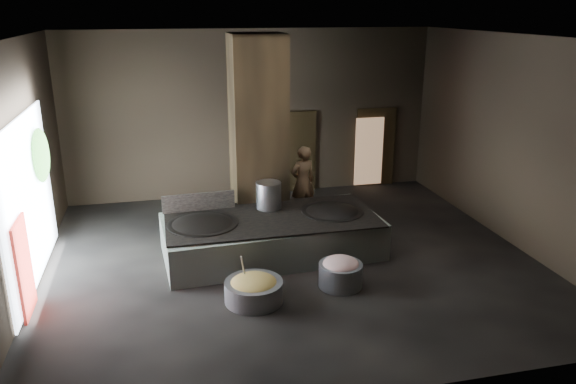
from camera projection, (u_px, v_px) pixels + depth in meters
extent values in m
cube|color=black|center=(290.00, 261.00, 11.81)|extent=(10.00, 9.00, 0.10)
cube|color=black|center=(290.00, 34.00, 10.36)|extent=(10.00, 9.00, 0.10)
cube|color=black|center=(252.00, 114.00, 15.29)|extent=(10.00, 0.10, 4.50)
cube|color=black|center=(376.00, 246.00, 6.88)|extent=(10.00, 0.10, 4.50)
cube|color=black|center=(15.00, 171.00, 10.00)|extent=(0.10, 9.00, 4.50)
cube|color=black|center=(516.00, 142.00, 12.18)|extent=(0.10, 9.00, 4.50)
cube|color=black|center=(258.00, 135.00, 12.78)|extent=(1.20, 1.20, 4.50)
cube|color=#9FAF9E|center=(272.00, 236.00, 11.93)|extent=(4.63, 2.44, 0.78)
cube|color=black|center=(272.00, 218.00, 11.80)|extent=(4.41, 2.11, 0.03)
ellipsoid|color=black|center=(203.00, 227.00, 11.46)|extent=(1.42, 1.42, 0.39)
cylinder|color=black|center=(202.00, 224.00, 11.44)|extent=(1.45, 1.45, 0.05)
ellipsoid|color=black|center=(332.00, 215.00, 12.16)|extent=(1.32, 1.32, 0.37)
cylinder|color=black|center=(332.00, 212.00, 12.14)|extent=(1.35, 1.35, 0.05)
cylinder|color=#AFB3B7|center=(269.00, 195.00, 12.22)|extent=(0.55, 0.55, 0.59)
cube|color=black|center=(199.00, 202.00, 12.11)|extent=(1.57, 0.16, 0.39)
imported|color=#9A744E|center=(303.00, 182.00, 13.84)|extent=(0.75, 0.58, 1.83)
cylinder|color=gray|center=(254.00, 291.00, 10.04)|extent=(1.14, 1.14, 0.39)
ellipsoid|color=#9BAE54|center=(254.00, 284.00, 9.99)|extent=(0.86, 0.86, 0.27)
cylinder|color=#AFB3B7|center=(244.00, 271.00, 10.03)|extent=(0.17, 0.40, 0.75)
cylinder|color=gray|center=(340.00, 275.00, 10.58)|extent=(0.83, 0.83, 0.45)
ellipsoid|color=#D78181|center=(341.00, 264.00, 10.51)|extent=(0.69, 0.69, 0.26)
cube|color=black|center=(295.00, 153.00, 15.82)|extent=(1.18, 0.08, 2.38)
cube|color=#8C6647|center=(294.00, 154.00, 15.89)|extent=(0.89, 0.04, 2.11)
cube|color=black|center=(375.00, 149.00, 16.34)|extent=(1.18, 0.08, 2.38)
cube|color=#8C6647|center=(369.00, 151.00, 16.22)|extent=(0.83, 0.04, 1.97)
cube|color=white|center=(29.00, 201.00, 10.41)|extent=(0.04, 4.20, 3.10)
cube|color=maroon|center=(24.00, 268.00, 9.46)|extent=(0.05, 0.90, 1.70)
ellipsoid|color=#194714|center=(41.00, 155.00, 11.26)|extent=(0.28, 1.10, 1.10)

